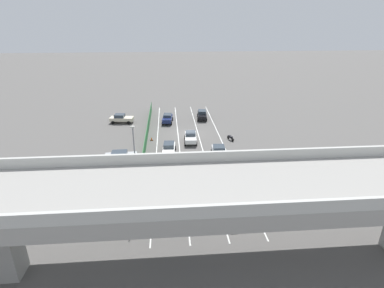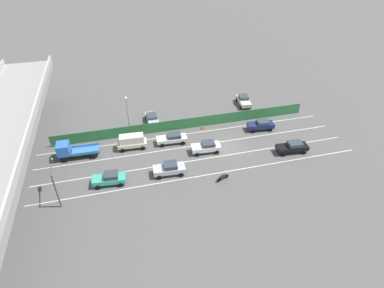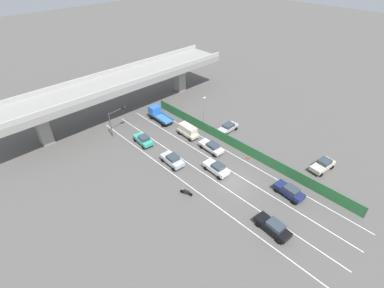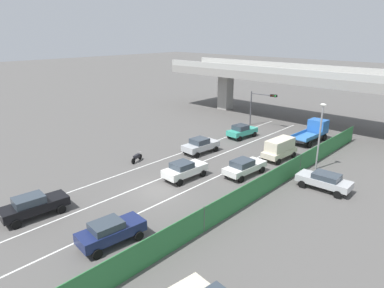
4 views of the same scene
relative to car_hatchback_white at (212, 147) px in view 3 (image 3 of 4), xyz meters
name	(u,v)px [view 3 (image 3 of 4)]	position (x,y,z in m)	size (l,w,h in m)	color
ground_plane	(234,183)	(-3.41, -7.84, -0.88)	(300.00, 300.00, 0.00)	#565451
lane_line_left_edge	(186,183)	(-8.71, -2.86, -0.87)	(0.14, 45.97, 0.01)	silver
lane_line_mid_left	(202,172)	(-5.18, -2.86, -0.87)	(0.14, 45.97, 0.01)	silver
lane_line_mid_right	(217,162)	(-1.65, -2.86, -0.87)	(0.14, 45.97, 0.01)	silver
lane_line_right_edge	(231,153)	(1.89, -2.86, -0.87)	(0.14, 45.97, 0.01)	silver
elevated_overpass	(119,84)	(-3.41, 22.13, 5.54)	(49.87, 8.21, 8.18)	gray
green_fence	(238,145)	(3.57, -2.86, 0.06)	(0.10, 42.07, 1.88)	#2D753D
car_hatchback_white	(212,147)	(0.00, 0.00, 0.00)	(2.18, 4.76, 1.60)	silver
car_taxi_teal	(143,139)	(-7.18, 9.82, 0.04)	(2.27, 4.37, 1.70)	teal
car_sedan_white	(217,168)	(-3.57, -4.39, 0.03)	(2.19, 4.40, 1.67)	white
car_sedan_black	(273,227)	(-6.83, -16.76, 0.05)	(2.25, 4.78, 1.69)	black
car_sedan_silver	(172,160)	(-7.17, 1.90, 0.05)	(2.29, 4.43, 1.72)	#B7BABC
car_sedan_navy	(290,191)	(0.12, -14.88, 0.04)	(2.27, 4.44, 1.64)	navy
car_van_cream	(188,130)	(0.23, 6.16, 0.37)	(2.14, 4.44, 2.21)	beige
flatbed_truck_blue	(157,113)	(0.07, 14.93, 0.41)	(2.49, 5.78, 2.50)	black
motorcycle	(186,192)	(-10.22, -4.66, -0.42)	(0.87, 1.86, 0.93)	black
parked_sedan_cream	(323,165)	(9.03, -15.46, 0.05)	(4.62, 2.48, 1.72)	beige
parked_wagon_silver	(228,127)	(6.78, 2.10, -0.02)	(4.49, 2.09, 1.50)	#B2B5B7
traffic_light	(116,116)	(-8.47, 15.94, 2.68)	(3.86, 0.73, 4.93)	#47474C
street_lamp	(204,110)	(4.32, 6.09, 3.16)	(0.60, 0.36, 6.58)	gray
traffic_cone	(248,157)	(2.83, -5.61, -0.61)	(0.47, 0.47, 0.58)	orange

